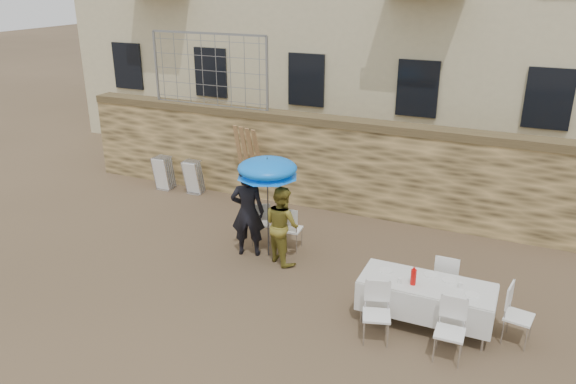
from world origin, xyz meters
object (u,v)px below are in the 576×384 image
at_px(couple_chair_left, 261,222).
at_px(chair_stack_right, 196,175).
at_px(woman_dress, 282,225).
at_px(couple_chair_right, 291,228).
at_px(table_chair_front_right, 450,331).
at_px(soda_bottle, 413,277).
at_px(table_chair_front_left, 377,314).
at_px(chair_stack_left, 167,171).
at_px(man_suit, 248,212).
at_px(umbrella, 267,171).
at_px(table_chair_back, 447,278).
at_px(banquet_table, 427,285).
at_px(table_chair_side, 519,316).

distance_m(couple_chair_left, chair_stack_right, 3.49).
relative_size(woman_dress, couple_chair_right, 1.64).
xyz_separation_m(table_chair_front_right, chair_stack_right, (-7.14, 4.31, -0.02)).
height_order(soda_bottle, table_chair_front_left, soda_bottle).
relative_size(couple_chair_left, chair_stack_left, 1.04).
bearing_deg(man_suit, table_chair_front_left, 132.63).
relative_size(table_chair_front_left, table_chair_front_right, 1.00).
xyz_separation_m(umbrella, table_chair_back, (3.57, -0.33, -1.33)).
bearing_deg(table_chair_front_right, soda_bottle, 138.08).
relative_size(man_suit, table_chair_back, 1.93).
height_order(couple_chair_right, table_chair_front_left, same).
xyz_separation_m(couple_chair_right, chair_stack_left, (-4.47, 1.98, -0.02)).
xyz_separation_m(soda_bottle, chair_stack_left, (-7.34, 3.71, -0.45)).
distance_m(couple_chair_right, chair_stack_left, 4.89).
distance_m(couple_chair_left, table_chair_front_right, 4.86).
height_order(couple_chair_left, banquet_table, couple_chair_left).
height_order(banquet_table, table_chair_front_left, table_chair_front_left).
bearing_deg(banquet_table, table_chair_back, 75.96).
relative_size(woman_dress, chair_stack_left, 1.71).
height_order(woman_dress, table_chair_front_left, woman_dress).
height_order(woman_dress, chair_stack_right, woman_dress).
height_order(woman_dress, couple_chair_right, woman_dress).
bearing_deg(umbrella, table_chair_back, -5.28).
xyz_separation_m(couple_chair_right, table_chair_side, (4.47, -1.48, 0.00)).
relative_size(table_chair_side, chair_stack_left, 1.04).
bearing_deg(chair_stack_left, man_suit, -33.86).
bearing_deg(woman_dress, table_chair_front_right, -176.27).
bearing_deg(couple_chair_right, umbrella, 51.64).
xyz_separation_m(woman_dress, table_chair_back, (3.22, -0.23, -0.31)).
distance_m(umbrella, table_chair_side, 5.05).
distance_m(woman_dress, table_chair_front_left, 3.02).
xyz_separation_m(couple_chair_left, table_chair_back, (3.97, -0.78, 0.00)).
height_order(table_chair_back, table_chair_side, same).
distance_m(table_chair_side, chair_stack_right, 8.75).
bearing_deg(chair_stack_right, table_chair_front_right, -31.12).
height_order(man_suit, table_chair_back, man_suit).
xyz_separation_m(umbrella, table_chair_front_right, (3.87, -1.88, -1.33)).
distance_m(man_suit, couple_chair_left, 0.71).
bearing_deg(table_chair_front_right, table_chair_front_left, 178.68).
bearing_deg(table_chair_front_right, chair_stack_left, 150.48).
distance_m(man_suit, chair_stack_left, 4.57).
bearing_deg(soda_bottle, table_chair_side, 8.88).
bearing_deg(man_suit, table_chair_side, 151.76).
bearing_deg(umbrella, banquet_table, -18.55).
height_order(umbrella, table_chair_front_left, umbrella).
relative_size(umbrella, chair_stack_right, 2.09).
distance_m(couple_chair_right, banquet_table, 3.46).
xyz_separation_m(umbrella, soda_bottle, (3.17, -1.28, -0.90)).
xyz_separation_m(woman_dress, table_chair_side, (4.42, -0.93, -0.31)).
xyz_separation_m(banquet_table, table_chair_side, (1.40, 0.10, -0.25)).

